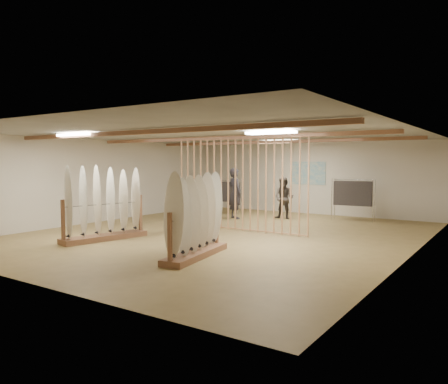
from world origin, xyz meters
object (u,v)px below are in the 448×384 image
Objects in this scene: shopper_a at (235,190)px; clothing_rack_b at (353,193)px; rack_left at (104,215)px; clothing_rack_a at (225,191)px; rack_right at (196,229)px; shopper_b at (284,195)px.

clothing_rack_b is at bearing -124.70° from shopper_a.
rack_left reaches higher than clothing_rack_b.
clothing_rack_b is 0.72× the size of shopper_a.
rack_left is 5.58m from shopper_a.
rack_left is 1.75× the size of clothing_rack_a.
rack_left is 1.61× the size of clothing_rack_b.
rack_right is 1.34× the size of shopper_b.
shopper_a is (1.08, -0.95, 0.15)m from clothing_rack_a.
shopper_b is (2.62, -0.09, -0.03)m from clothing_rack_a.
rack_right is 7.80m from clothing_rack_a.
shopper_b is at bearing -162.94° from clothing_rack_b.
shopper_a reaches higher than clothing_rack_b.
clothing_rack_b is 4.12m from shopper_a.
clothing_rack_a is 1.45m from shopper_a.
shopper_a is at bearing 105.06° from rack_right.
rack_left is 6.52m from clothing_rack_a.
rack_left reaches higher than shopper_b.
clothing_rack_b is at bearing 18.03° from shopper_b.
clothing_rack_a is at bearing -10.91° from shopper_a.
clothing_rack_b is at bearing -2.25° from clothing_rack_a.
clothing_rack_a is at bearing 106.43° from rack_left.
rack_left is at bearing 114.90° from shopper_a.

